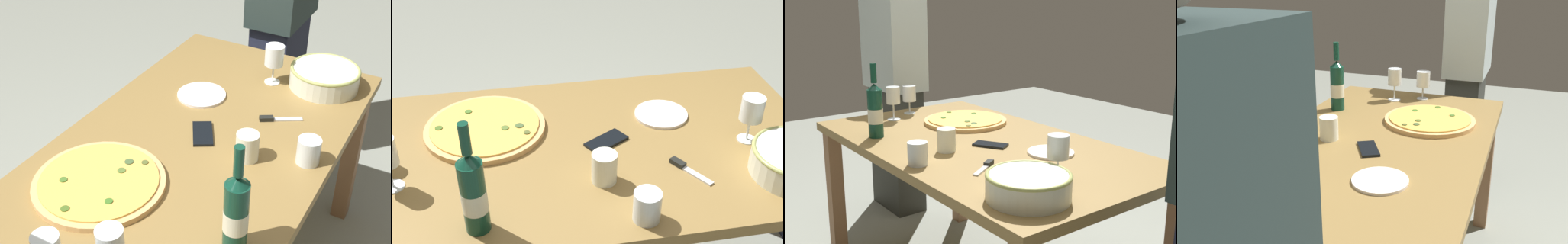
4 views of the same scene
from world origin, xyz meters
The scene contains 13 objects.
dining_table centered at (0.00, 0.00, 0.66)m, with size 1.60×0.90×0.75m.
pizza centered at (-0.34, 0.16, 0.76)m, with size 0.42×0.42×0.03m.
serving_bowl centered at (0.60, -0.26, 0.80)m, with size 0.28×0.28×0.09m.
wine_bottle centered at (-0.36, -0.32, 0.88)m, with size 0.07×0.07×0.34m.
wine_glass_near_pizza centered at (-0.61, -0.11, 0.87)m, with size 0.07×0.07×0.17m.
wine_glass_by_bottle centered at (-0.69, 0.03, 0.85)m, with size 0.07×0.07×0.15m.
wine_glass_far_left centered at (0.54, -0.06, 0.87)m, with size 0.08×0.08×0.17m.
cup_amber centered at (0.10, -0.37, 0.80)m, with size 0.08×0.08×0.09m, color white.
cup_ceramic centered at (0.02, -0.19, 0.80)m, with size 0.08×0.08×0.10m, color white.
side_plate centered at (0.30, 0.14, 0.76)m, with size 0.19×0.19×0.01m, color white.
cell_phone centered at (0.06, 0.01, 0.76)m, with size 0.07×0.14×0.01m, color black.
pizza_knife centered at (0.28, -0.18, 0.76)m, with size 0.10×0.15×0.02m.
person_host centered at (-1.18, 0.20, 0.82)m, with size 0.44×0.24×1.63m.
Camera 4 is at (1.50, 0.57, 1.42)m, focal length 39.15 mm.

